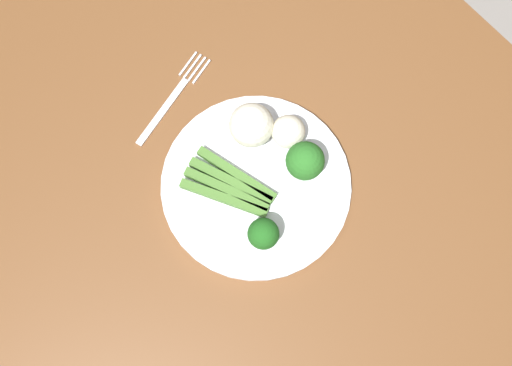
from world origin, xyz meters
name	(u,v)px	position (x,y,z in m)	size (l,w,h in m)	color
ground_plane	(262,268)	(0.00, 0.00, -0.01)	(6.00, 6.00, 0.02)	gray
dining_table	(267,228)	(0.00, 0.00, 0.62)	(1.19, 0.90, 0.73)	brown
plate	(256,185)	(-0.04, 0.01, 0.74)	(0.26, 0.26, 0.01)	white
asparagus_bundle	(229,186)	(-0.06, -0.02, 0.75)	(0.13, 0.09, 0.01)	#47752D
broccoli_front_left	(305,161)	(-0.02, 0.08, 0.78)	(0.05, 0.05, 0.06)	#568E33
broccoli_back_right	(263,234)	(0.02, -0.03, 0.77)	(0.04, 0.04, 0.05)	#4C7F2B
cauliflower_left	(251,125)	(-0.10, 0.06, 0.78)	(0.06, 0.06, 0.06)	white
cauliflower_outer_edge	(288,132)	(-0.06, 0.09, 0.77)	(0.05, 0.05, 0.05)	silver
fork	(173,98)	(-0.22, 0.01, 0.73)	(0.07, 0.16, 0.00)	silver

